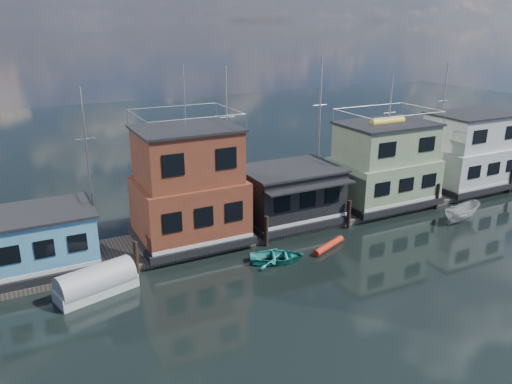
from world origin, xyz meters
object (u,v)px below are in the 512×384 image
houseboat_blue (42,240)px  tarp_runabout (96,283)px  dinghy_teal (277,257)px  motorboat (462,213)px  houseboat_green (384,165)px  red_kayak (329,246)px  houseboat_white (470,151)px  houseboat_dark (290,194)px  houseboat_red (189,188)px

houseboat_blue → tarp_runabout: bearing=-60.2°
dinghy_teal → motorboat: size_ratio=0.98×
houseboat_green → red_kayak: size_ratio=2.63×
houseboat_white → houseboat_dark: bearing=-179.9°
houseboat_white → motorboat: size_ratio=2.30×
houseboat_red → tarp_runabout: size_ratio=2.47×
houseboat_white → red_kayak: 19.89m
houseboat_blue → motorboat: (29.68, -5.68, -1.50)m
houseboat_white → motorboat: houseboat_white is taller
motorboat → houseboat_red: bearing=70.0°
houseboat_blue → motorboat: houseboat_blue is taller
houseboat_white → houseboat_blue: bearing=-180.0°
houseboat_dark → red_kayak: 5.60m
houseboat_blue → houseboat_red: 9.69m
tarp_runabout → houseboat_blue: bearing=104.8°
houseboat_dark → houseboat_red: bearing=179.9°
houseboat_dark → tarp_runabout: bearing=-165.0°
houseboat_dark → houseboat_green: size_ratio=0.88×
houseboat_blue → red_kayak: houseboat_blue is taller
motorboat → red_kayak: 12.11m
houseboat_blue → houseboat_red: size_ratio=0.54×
red_kayak → motorboat: bearing=-25.7°
houseboat_green → red_kayak: bearing=-149.9°
houseboat_dark → red_kayak: houseboat_dark is taller
motorboat → houseboat_dark: bearing=60.8°
houseboat_green → tarp_runabout: houseboat_green is taller
houseboat_red → houseboat_dark: 8.18m
dinghy_teal → houseboat_white: bearing=-55.7°
houseboat_green → tarp_runabout: 24.67m
houseboat_green → dinghy_teal: bearing=-157.9°
houseboat_dark → houseboat_white: bearing=0.1°
dinghy_teal → houseboat_dark: bearing=-15.9°
houseboat_blue → houseboat_white: bearing=0.0°
houseboat_red → houseboat_dark: size_ratio=1.60×
houseboat_white → red_kayak: bearing=-164.7°
houseboat_white → dinghy_teal: bearing=-167.1°
houseboat_green → houseboat_white: bearing=-0.0°
red_kayak → tarp_runabout: bearing=152.6°
dinghy_teal → red_kayak: size_ratio=1.13×
houseboat_red → houseboat_white: (27.00, 0.00, -0.57)m
houseboat_blue → houseboat_white: 36.52m
houseboat_dark → motorboat: houseboat_dark is taller
houseboat_dark → dinghy_teal: 6.92m
houseboat_blue → houseboat_green: houseboat_green is taller
houseboat_blue → red_kayak: 18.44m
houseboat_dark → motorboat: 13.54m
houseboat_blue → houseboat_red: houseboat_red is taller
houseboat_white → tarp_runabout: bearing=-173.2°
houseboat_dark → dinghy_teal: houseboat_dark is taller
houseboat_blue → motorboat: bearing=-10.8°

